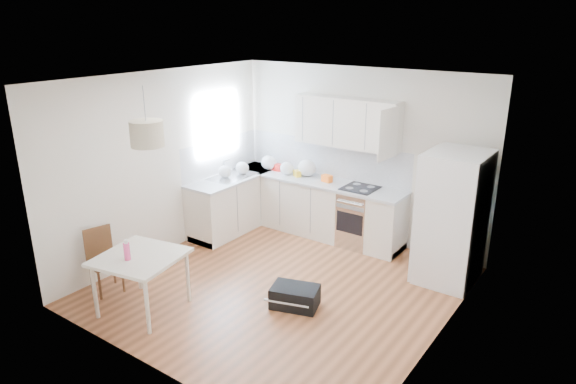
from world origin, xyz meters
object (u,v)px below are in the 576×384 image
Objects in this scene: dining_chair at (105,262)px; dining_table at (140,262)px; gym_bag at (295,297)px; refrigerator at (454,218)px.

dining_table is at bearing 14.05° from dining_chair.
dining_table is 1.91m from gym_bag.
refrigerator is 2.34m from gym_bag.
refrigerator is 1.67× the size of dining_table.
refrigerator is 4.57m from dining_chair.
refrigerator reaches higher than dining_table.
dining_chair is at bearing -171.05° from gym_bag.
gym_bag is (1.46, 1.12, -0.51)m from dining_table.
gym_bag is at bearing 41.93° from dining_chair.
gym_bag is (2.20, 1.10, -0.29)m from dining_chair.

